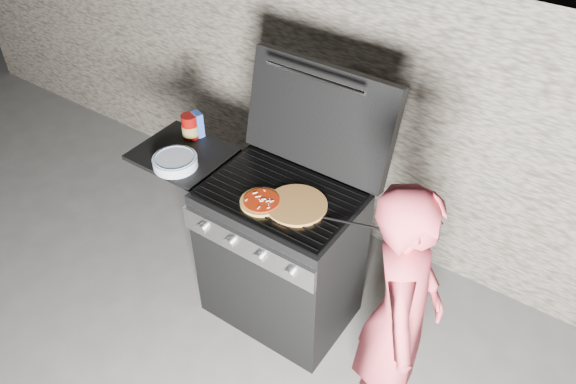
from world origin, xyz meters
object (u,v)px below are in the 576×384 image
Objects in this scene: gas_grill at (245,239)px; sauce_jar at (190,126)px; pizza_topped at (261,201)px; person at (400,316)px.

gas_grill is 9.26× the size of sauce_jar.
gas_grill is at bearing -16.30° from sauce_jar.
pizza_topped is 0.15× the size of person.
gas_grill is at bearing 153.39° from pizza_topped.
pizza_topped reaches higher than gas_grill.
pizza_topped is 0.86m from person.
sauce_jar is at bearing 160.35° from pizza_topped.
person reaches higher than gas_grill.
sauce_jar is (-0.69, 0.25, 0.05)m from pizza_topped.
person is at bearing -11.13° from gas_grill.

